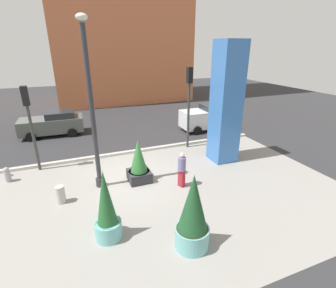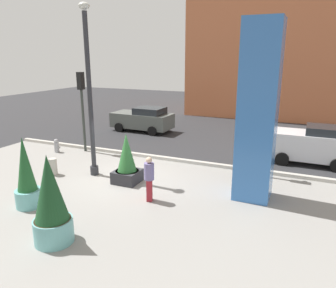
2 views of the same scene
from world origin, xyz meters
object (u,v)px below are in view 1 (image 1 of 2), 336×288
at_px(traffic_light_far_side, 189,95).
at_px(car_intersection, 53,123).
at_px(traffic_light_corner, 29,115).
at_px(potted_plant_mid_plaza, 107,210).
at_px(potted_plant_curbside, 139,163).
at_px(fire_hydrant, 7,175).
at_px(concrete_bollard, 61,195).
at_px(art_pillar_blue, 226,104).
at_px(pedestrian_on_sidewalk, 182,168).
at_px(car_far_lane, 207,117).
at_px(lamp_post, 92,112).
at_px(potted_plant_by_pillar, 193,215).

bearing_deg(traffic_light_far_side, car_intersection, 144.19).
bearing_deg(traffic_light_corner, potted_plant_mid_plaza, -68.59).
xyz_separation_m(potted_plant_curbside, fire_hydrant, (-5.76, 2.22, -0.55)).
bearing_deg(concrete_bollard, art_pillar_blue, 7.96).
bearing_deg(traffic_light_corner, pedestrian_on_sidewalk, -34.76).
xyz_separation_m(art_pillar_blue, fire_hydrant, (-10.76, 1.59, -2.79)).
bearing_deg(fire_hydrant, concrete_bollard, -50.19).
bearing_deg(concrete_bollard, pedestrian_on_sidewalk, -7.41).
bearing_deg(car_far_lane, traffic_light_corner, -166.76).
relative_size(traffic_light_corner, car_intersection, 1.00).
xyz_separation_m(traffic_light_corner, traffic_light_far_side, (8.49, -0.02, 0.38)).
xyz_separation_m(concrete_bollard, car_far_lane, (10.41, 6.28, 0.58)).
bearing_deg(traffic_light_far_side, traffic_light_corner, 179.84).
height_order(lamp_post, potted_plant_curbside, lamp_post).
bearing_deg(fire_hydrant, potted_plant_curbside, -21.08).
height_order(art_pillar_blue, potted_plant_by_pillar, art_pillar_blue).
height_order(potted_plant_curbside, traffic_light_corner, traffic_light_corner).
bearing_deg(potted_plant_curbside, lamp_post, 173.66).
relative_size(art_pillar_blue, potted_plant_curbside, 3.03).
distance_m(lamp_post, concrete_bollard, 3.59).
distance_m(lamp_post, traffic_light_far_side, 6.46).
distance_m(potted_plant_mid_plaza, car_far_lane, 12.72).
xyz_separation_m(lamp_post, potted_plant_mid_plaza, (-0.19, -3.51, -2.39)).
bearing_deg(traffic_light_far_side, car_far_lane, 42.69).
height_order(fire_hydrant, traffic_light_corner, traffic_light_corner).
xyz_separation_m(traffic_light_corner, pedestrian_on_sidewalk, (6.13, -4.25, -1.98)).
distance_m(fire_hydrant, pedestrian_on_sidewalk, 8.19).
bearing_deg(potted_plant_by_pillar, art_pillar_blue, 49.23).
bearing_deg(potted_plant_mid_plaza, lamp_post, 86.92).
bearing_deg(potted_plant_mid_plaza, traffic_light_corner, 111.41).
bearing_deg(potted_plant_mid_plaza, car_far_lane, 45.32).
distance_m(potted_plant_by_pillar, potted_plant_mid_plaza, 2.76).
relative_size(traffic_light_far_side, car_intersection, 1.14).
distance_m(potted_plant_mid_plaza, car_intersection, 12.14).
relative_size(potted_plant_mid_plaza, car_far_lane, 0.65).
relative_size(fire_hydrant, traffic_light_far_side, 0.15).
height_order(car_far_lane, pedestrian_on_sidewalk, car_far_lane).
distance_m(lamp_post, traffic_light_corner, 3.94).
height_order(concrete_bollard, car_intersection, car_intersection).
xyz_separation_m(potted_plant_by_pillar, potted_plant_mid_plaza, (-2.39, 1.38, -0.12)).
xyz_separation_m(potted_plant_curbside, concrete_bollard, (-3.46, -0.55, -0.55)).
relative_size(potted_plant_by_pillar, car_intersection, 0.60).
xyz_separation_m(potted_plant_mid_plaza, car_far_lane, (8.94, 9.04, -0.12)).
height_order(fire_hydrant, pedestrian_on_sidewalk, pedestrian_on_sidewalk).
distance_m(traffic_light_corner, car_intersection, 6.04).
xyz_separation_m(potted_plant_mid_plaza, traffic_light_far_side, (6.00, 6.33, 2.21)).
relative_size(art_pillar_blue, traffic_light_corner, 1.47).
bearing_deg(traffic_light_corner, traffic_light_far_side, -0.16).
height_order(lamp_post, concrete_bollard, lamp_post).
distance_m(concrete_bollard, pedestrian_on_sidewalk, 5.17).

